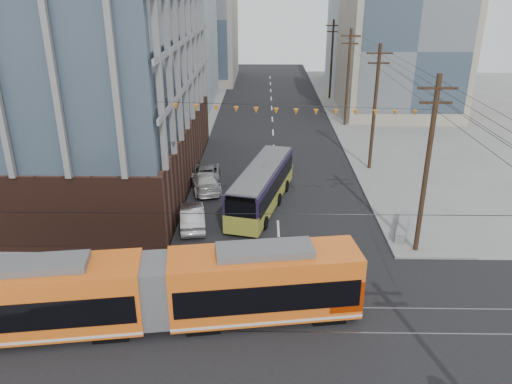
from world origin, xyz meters
TOP-DOWN VIEW (x-y plane):
  - ground at (0.00, 0.00)m, footprint 160.00×160.00m
  - bg_bldg_nw_near at (-17.00, 52.00)m, footprint 18.00×16.00m
  - bg_bldg_ne_near at (16.00, 48.00)m, footprint 14.00×14.00m
  - bg_bldg_nw_far at (-14.00, 72.00)m, footprint 16.00×18.00m
  - bg_bldg_ne_far at (18.00, 68.00)m, footprint 16.00×16.00m
  - utility_pole_far at (8.50, 56.00)m, footprint 0.30×0.30m
  - streetcar at (-6.13, 3.52)m, footprint 19.91×5.58m
  - city_bus at (-1.14, 17.83)m, footprint 5.08×11.41m
  - parked_car_silver at (-5.89, 14.22)m, footprint 2.32×4.84m
  - parked_car_white at (-5.78, 20.89)m, footprint 3.36×5.56m
  - parked_car_grey at (-5.89, 23.21)m, footprint 2.75×5.17m
  - jersey_barrier at (8.30, 13.54)m, footprint 2.16×4.10m

SIDE VIEW (x-z plane):
  - ground at x=0.00m, z-range 0.00..0.00m
  - jersey_barrier at x=8.30m, z-range 0.00..0.80m
  - parked_car_grey at x=-5.89m, z-range 0.00..1.38m
  - parked_car_white at x=-5.78m, z-range 0.00..1.51m
  - parked_car_silver at x=-5.89m, z-range 0.00..1.53m
  - city_bus at x=-1.14m, z-range 0.00..3.16m
  - streetcar at x=-6.13m, z-range 0.00..3.80m
  - utility_pole_far at x=8.50m, z-range 0.00..11.00m
  - bg_bldg_ne_far at x=18.00m, z-range 0.00..14.00m
  - bg_bldg_ne_near at x=16.00m, z-range 0.00..16.00m
  - bg_bldg_nw_near at x=-17.00m, z-range 0.00..18.00m
  - bg_bldg_nw_far at x=-14.00m, z-range 0.00..20.00m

